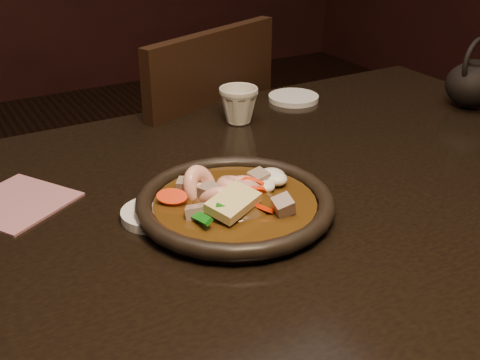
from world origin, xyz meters
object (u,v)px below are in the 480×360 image
table (221,243)px  plate (235,204)px  tea_cup (239,104)px  teapot (473,82)px  chair (180,183)px

table → plate: 0.10m
tea_cup → teapot: size_ratio=0.53×
table → plate: size_ratio=5.23×
table → tea_cup: (0.20, 0.29, 0.12)m
tea_cup → table: bearing=-124.3°
plate → tea_cup: size_ratio=3.73×
table → tea_cup: size_ratio=19.52×
plate → teapot: teapot is taller
chair → tea_cup: bearing=74.5°
chair → teapot: (0.52, -0.44, 0.31)m
plate → tea_cup: 0.39m
table → chair: 0.61m
plate → teapot: bearing=12.9°
plate → teapot: size_ratio=1.97×
teapot → tea_cup: bearing=147.3°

